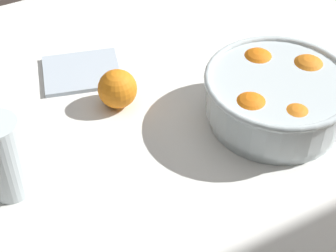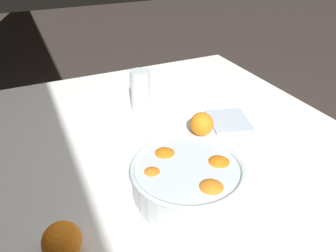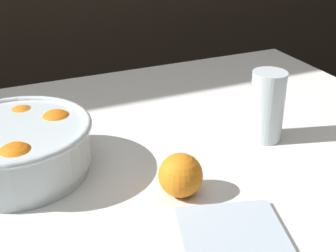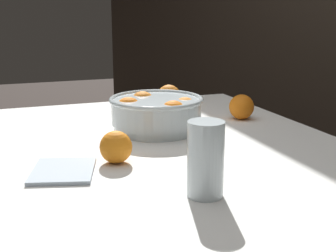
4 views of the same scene
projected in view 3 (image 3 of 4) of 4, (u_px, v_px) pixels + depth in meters
dining_table at (148, 213)px, 0.82m from camera, size 1.23×1.01×0.77m
fruit_bowl at (18, 147)px, 0.77m from camera, size 0.25×0.25×0.09m
juice_glass at (267, 108)px, 0.87m from camera, size 0.06×0.06×0.13m
orange_loose_near_bowl at (181, 175)px, 0.72m from camera, size 0.07×0.07×0.07m
napkin at (231, 231)px, 0.65m from camera, size 0.17×0.16×0.01m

